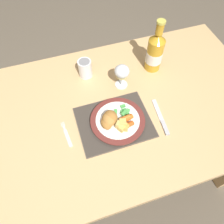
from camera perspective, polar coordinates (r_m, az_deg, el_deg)
name	(u,v)px	position (r m, az deg, el deg)	size (l,w,h in m)	color
ground_plane	(107,166)	(1.65, -1.27, -13.93)	(6.00, 6.00, 0.00)	brown
dining_table	(105,121)	(1.05, -1.94, -2.26)	(1.53, 0.83, 0.74)	tan
placemat	(114,122)	(0.94, 0.57, -2.66)	(0.31, 0.25, 0.01)	brown
dinner_plate	(118,121)	(0.93, 1.48, -2.28)	(0.23, 0.23, 0.02)	white
breaded_croquettes	(109,119)	(0.90, -0.85, -1.97)	(0.09, 0.09, 0.05)	#A87033
green_beans_pile	(123,111)	(0.94, 2.93, 0.19)	(0.07, 0.06, 0.02)	#4CA84C
glazed_carrots	(127,120)	(0.91, 3.87, -2.15)	(0.06, 0.06, 0.02)	orange
fork	(67,136)	(0.93, -11.62, -6.18)	(0.03, 0.12, 0.01)	silver
table_knife	(162,120)	(0.97, 12.85, -2.00)	(0.04, 0.19, 0.01)	silver
wine_glass	(122,72)	(1.00, 2.61, 10.30)	(0.07, 0.07, 0.12)	silver
bottle	(155,52)	(1.10, 11.14, 15.15)	(0.08, 0.08, 0.27)	gold
roast_potatoes	(122,126)	(0.89, 2.74, -3.57)	(0.05, 0.05, 0.03)	gold
drinking_cup	(85,68)	(1.08, -7.04, 11.29)	(0.07, 0.07, 0.09)	white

